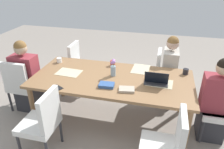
% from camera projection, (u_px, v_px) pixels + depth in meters
% --- Properties ---
extents(ground_plane, '(10.00, 10.00, 0.00)m').
position_uv_depth(ground_plane, '(112.00, 119.00, 3.45)').
color(ground_plane, gray).
extents(dining_table, '(2.29, 1.08, 0.75)m').
position_uv_depth(dining_table, '(112.00, 82.00, 3.14)').
color(dining_table, olive).
rests_on(dining_table, ground_plane).
extents(chair_head_right_left_near, '(0.44, 0.44, 0.90)m').
position_uv_depth(chair_head_right_left_near, '(21.00, 83.00, 3.48)').
color(chair_head_right_left_near, silver).
rests_on(chair_head_right_left_near, ground_plane).
extents(person_head_right_left_near, '(0.40, 0.36, 1.19)m').
position_uv_depth(person_head_right_left_near, '(27.00, 80.00, 3.52)').
color(person_head_right_left_near, '#2D2D33').
rests_on(person_head_right_left_near, ground_plane).
extents(chair_near_left_mid, '(0.44, 0.44, 0.90)m').
position_uv_depth(chair_near_left_mid, '(164.00, 73.00, 3.80)').
color(chair_near_left_mid, silver).
rests_on(chair_near_left_mid, ground_plane).
extents(person_near_left_mid, '(0.36, 0.40, 1.19)m').
position_uv_depth(person_near_left_mid, '(169.00, 74.00, 3.72)').
color(person_near_left_mid, '#2D2D33').
rests_on(person_near_left_mid, ground_plane).
extents(chair_head_left_left_far, '(0.44, 0.44, 0.90)m').
position_uv_depth(chair_head_left_left_far, '(218.00, 103.00, 2.97)').
color(chair_head_left_left_far, silver).
rests_on(chair_head_left_left_far, ground_plane).
extents(person_head_left_left_far, '(0.40, 0.36, 1.19)m').
position_uv_depth(person_head_left_left_far, '(215.00, 104.00, 2.90)').
color(person_head_left_left_far, '#2D2D33').
rests_on(person_head_left_left_far, ground_plane).
extents(chair_far_right_near, '(0.44, 0.44, 0.90)m').
position_uv_depth(chair_far_right_near, '(43.00, 120.00, 2.65)').
color(chair_far_right_near, silver).
rests_on(chair_far_right_near, ground_plane).
extents(chair_near_right_mid, '(0.44, 0.44, 0.90)m').
position_uv_depth(chair_near_right_mid, '(80.00, 64.00, 4.16)').
color(chair_near_right_mid, silver).
rests_on(chair_near_right_mid, ground_plane).
extents(chair_far_right_far, '(0.44, 0.44, 0.90)m').
position_uv_depth(chair_far_right_far, '(168.00, 144.00, 2.30)').
color(chair_far_right_far, silver).
rests_on(chair_far_right_far, ground_plane).
extents(flower_vase, '(0.08, 0.08, 0.26)m').
position_uv_depth(flower_vase, '(113.00, 68.00, 3.11)').
color(flower_vase, '#8EA8B7').
rests_on(flower_vase, dining_table).
extents(placemat_head_right_left_near, '(0.37, 0.28, 0.00)m').
position_uv_depth(placemat_head_right_left_near, '(69.00, 72.00, 3.25)').
color(placemat_head_right_left_near, beige).
rests_on(placemat_head_right_left_near, dining_table).
extents(placemat_near_left_mid, '(0.28, 0.37, 0.00)m').
position_uv_depth(placemat_near_left_mid, '(141.00, 69.00, 3.36)').
color(placemat_near_left_mid, beige).
rests_on(placemat_near_left_mid, dining_table).
extents(placemat_head_left_left_far, '(0.38, 0.28, 0.00)m').
position_uv_depth(placemat_head_left_left_far, '(159.00, 83.00, 2.96)').
color(placemat_head_left_left_far, beige).
rests_on(placemat_head_left_left_far, dining_table).
extents(laptop_head_left_left_far, '(0.32, 0.22, 0.20)m').
position_uv_depth(laptop_head_left_left_far, '(156.00, 81.00, 2.93)').
color(laptop_head_left_left_far, '#38383D').
rests_on(laptop_head_left_left_far, dining_table).
extents(coffee_mug_near_left, '(0.08, 0.08, 0.09)m').
position_uv_depth(coffee_mug_near_left, '(113.00, 63.00, 3.46)').
color(coffee_mug_near_left, '#AD3D38').
rests_on(coffee_mug_near_left, dining_table).
extents(coffee_mug_near_right, '(0.08, 0.08, 0.09)m').
position_uv_depth(coffee_mug_near_right, '(186.00, 72.00, 3.19)').
color(coffee_mug_near_right, '#232328').
rests_on(coffee_mug_near_right, dining_table).
extents(coffee_mug_centre_left, '(0.08, 0.08, 0.08)m').
position_uv_depth(coffee_mug_centre_left, '(59.00, 60.00, 3.57)').
color(coffee_mug_centre_left, white).
rests_on(coffee_mug_centre_left, dining_table).
extents(book_red_cover, '(0.22, 0.17, 0.03)m').
position_uv_depth(book_red_cover, '(127.00, 89.00, 2.78)').
color(book_red_cover, '#B2A38E').
rests_on(book_red_cover, dining_table).
extents(book_blue_cover, '(0.21, 0.15, 0.04)m').
position_uv_depth(book_blue_cover, '(107.00, 85.00, 2.87)').
color(book_blue_cover, '#335693').
rests_on(book_blue_cover, dining_table).
extents(phone_black, '(0.17, 0.13, 0.01)m').
position_uv_depth(phone_black, '(58.00, 87.00, 2.85)').
color(phone_black, black).
rests_on(phone_black, dining_table).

